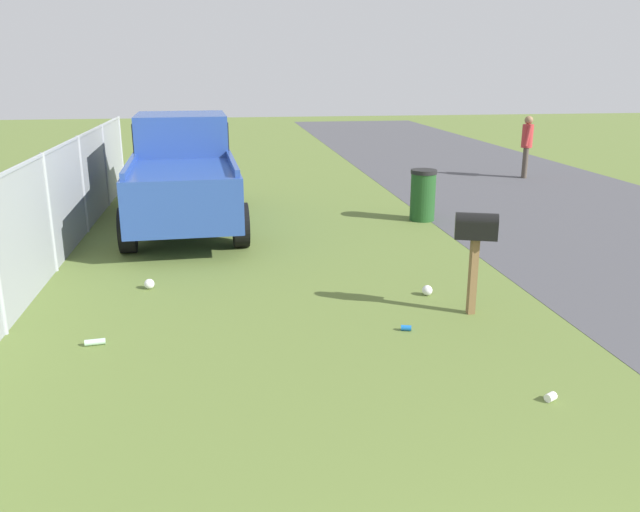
% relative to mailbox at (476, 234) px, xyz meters
% --- Properties ---
extents(mailbox, '(0.35, 0.54, 1.29)m').
position_rel_mailbox_xyz_m(mailbox, '(0.00, 0.00, 0.00)').
color(mailbox, brown).
rests_on(mailbox, ground).
extents(pickup_truck, '(5.60, 2.33, 2.09)m').
position_rel_mailbox_xyz_m(pickup_truck, '(5.55, 3.77, 0.07)').
color(pickup_truck, '#284793').
rests_on(pickup_truck, ground).
extents(trash_bin, '(0.52, 0.52, 1.02)m').
position_rel_mailbox_xyz_m(trash_bin, '(5.04, -0.93, -0.52)').
color(trash_bin, '#1E4C1E').
rests_on(trash_bin, ground).
extents(pedestrian, '(0.46, 0.32, 1.70)m').
position_rel_mailbox_xyz_m(pedestrian, '(9.63, -5.31, -0.05)').
color(pedestrian, '#4C4238').
rests_on(pedestrian, ground).
extents(fence_section, '(17.07, 0.07, 1.79)m').
position_rel_mailbox_xyz_m(fence_section, '(1.39, 5.58, -0.07)').
color(fence_section, '#9EA3A8').
rests_on(fence_section, ground).
extents(litter_bottle_near_hydrant, '(0.10, 0.23, 0.07)m').
position_rel_mailbox_xyz_m(litter_bottle_near_hydrant, '(-0.30, 4.49, -1.00)').
color(litter_bottle_near_hydrant, '#B2D8BF').
rests_on(litter_bottle_near_hydrant, ground).
extents(litter_bag_far_scatter, '(0.14, 0.14, 0.14)m').
position_rel_mailbox_xyz_m(litter_bag_far_scatter, '(1.56, 4.09, -0.96)').
color(litter_bag_far_scatter, silver).
rests_on(litter_bag_far_scatter, ground).
extents(litter_bag_by_mailbox, '(0.14, 0.14, 0.14)m').
position_rel_mailbox_xyz_m(litter_bag_by_mailbox, '(0.72, 0.34, -0.96)').
color(litter_bag_by_mailbox, silver).
rests_on(litter_bag_by_mailbox, ground).
extents(litter_can_midfield_a, '(0.10, 0.13, 0.07)m').
position_rel_mailbox_xyz_m(litter_can_midfield_a, '(-0.42, 0.95, -1.00)').
color(litter_can_midfield_a, blue).
rests_on(litter_can_midfield_a, ground).
extents(litter_cup_midfield_b, '(0.12, 0.13, 0.08)m').
position_rel_mailbox_xyz_m(litter_cup_midfield_b, '(-2.22, 0.09, -0.99)').
color(litter_cup_midfield_b, white).
rests_on(litter_cup_midfield_b, ground).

